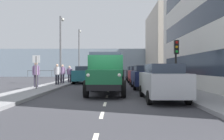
% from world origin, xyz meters
% --- Properties ---
extents(ground_plane, '(80.00, 80.00, 0.00)m').
position_xyz_m(ground_plane, '(0.00, -9.24, 0.00)').
color(ground_plane, '#38383D').
extents(sidewalk_left, '(2.20, 36.02, 0.15)m').
position_xyz_m(sidewalk_left, '(-4.72, -9.24, 0.07)').
color(sidewalk_left, gray).
rests_on(sidewalk_left, ground_plane).
extents(sidewalk_right, '(2.20, 36.02, 0.15)m').
position_xyz_m(sidewalk_right, '(4.72, -9.24, 0.07)').
color(sidewalk_right, gray).
rests_on(sidewalk_right, ground_plane).
extents(road_centreline_markings, '(0.12, 33.04, 0.01)m').
position_xyz_m(road_centreline_markings, '(0.00, -8.93, 0.00)').
color(road_centreline_markings, silver).
rests_on(road_centreline_markings, ground_plane).
extents(building_far_block, '(7.82, 12.09, 9.99)m').
position_xyz_m(building_far_block, '(-9.73, -23.50, 5.00)').
color(building_far_block, beige).
rests_on(building_far_block, ground_plane).
extents(sea_horizon, '(80.00, 0.80, 5.00)m').
position_xyz_m(sea_horizon, '(0.00, -30.24, 2.50)').
color(sea_horizon, '#8C9EAD').
rests_on(sea_horizon, ground_plane).
extents(seawall_railing, '(28.08, 0.08, 1.20)m').
position_xyz_m(seawall_railing, '(-0.00, -26.64, 0.92)').
color(seawall_railing, '#4C5156').
rests_on(seawall_railing, ground_plane).
extents(truck_vintage_green, '(2.17, 5.64, 2.43)m').
position_xyz_m(truck_vintage_green, '(0.10, -1.68, 1.18)').
color(truck_vintage_green, black).
rests_on(truck_vintage_green, ground_plane).
extents(car_silver_kerbside_near, '(1.81, 4.45, 1.72)m').
position_xyz_m(car_silver_kerbside_near, '(-2.67, 0.55, 0.90)').
color(car_silver_kerbside_near, '#B7BABF').
rests_on(car_silver_kerbside_near, ground_plane).
extents(car_navy_kerbside_1, '(1.93, 4.13, 1.72)m').
position_xyz_m(car_navy_kerbside_1, '(-2.67, -5.75, 0.90)').
color(car_navy_kerbside_1, navy).
rests_on(car_navy_kerbside_1, ground_plane).
extents(car_red_kerbside_2, '(1.86, 4.54, 1.72)m').
position_xyz_m(car_red_kerbside_2, '(-2.67, -10.82, 0.90)').
color(car_red_kerbside_2, '#B21E1E').
rests_on(car_red_kerbside_2, ground_plane).
extents(car_black_kerbside_3, '(1.79, 4.35, 1.72)m').
position_xyz_m(car_black_kerbside_3, '(-2.67, -16.20, 0.90)').
color(car_black_kerbside_3, black).
rests_on(car_black_kerbside_3, ground_plane).
extents(car_teal_oppositeside_0, '(1.96, 4.40, 1.72)m').
position_xyz_m(car_teal_oppositeside_0, '(2.67, -11.96, 0.90)').
color(car_teal_oppositeside_0, '#1E6670').
rests_on(car_teal_oppositeside_0, ground_plane).
extents(car_grey_oppositeside_1, '(1.81, 4.65, 1.72)m').
position_xyz_m(car_grey_oppositeside_1, '(2.67, -18.54, 0.90)').
color(car_grey_oppositeside_1, slate).
rests_on(car_grey_oppositeside_1, ground_plane).
extents(pedestrian_by_lamp, '(0.53, 0.34, 1.82)m').
position_xyz_m(pedestrian_by_lamp, '(5.32, -5.20, 1.23)').
color(pedestrian_by_lamp, '#383342').
rests_on(pedestrian_by_lamp, sidewalk_right).
extents(pedestrian_couple_a, '(0.53, 0.34, 1.72)m').
position_xyz_m(pedestrian_couple_a, '(4.45, -7.94, 1.17)').
color(pedestrian_couple_a, black).
rests_on(pedestrian_couple_a, sidewalk_right).
extents(pedestrian_couple_b, '(0.53, 0.34, 1.71)m').
position_xyz_m(pedestrian_couple_b, '(4.37, -9.55, 1.15)').
color(pedestrian_couple_b, '#383342').
rests_on(pedestrian_couple_b, sidewalk_right).
extents(pedestrian_strolling, '(0.53, 0.34, 1.57)m').
position_xyz_m(pedestrian_strolling, '(4.04, -11.15, 1.07)').
color(pedestrian_strolling, '#383342').
rests_on(pedestrian_strolling, sidewalk_right).
extents(pedestrian_near_railing, '(0.53, 0.34, 1.65)m').
position_xyz_m(pedestrian_near_railing, '(4.64, -14.18, 1.12)').
color(pedestrian_near_railing, '#383342').
rests_on(pedestrian_near_railing, sidewalk_right).
extents(traffic_light_near, '(0.28, 0.41, 3.20)m').
position_xyz_m(traffic_light_near, '(-4.43, -3.60, 2.47)').
color(traffic_light_near, black).
rests_on(traffic_light_near, sidewalk_left).
extents(lamp_post_promenade, '(0.32, 1.14, 6.25)m').
position_xyz_m(lamp_post_promenade, '(4.66, -10.18, 3.89)').
color(lamp_post_promenade, '#59595B').
rests_on(lamp_post_promenade, sidewalk_right).
extents(lamp_post_far, '(0.32, 1.14, 6.90)m').
position_xyz_m(lamp_post_far, '(4.67, -21.46, 4.23)').
color(lamp_post_far, '#59595B').
rests_on(lamp_post_far, sidewalk_right).
extents(street_sign, '(0.50, 0.07, 2.25)m').
position_xyz_m(street_sign, '(4.92, -4.09, 1.68)').
color(street_sign, '#4C4C4C').
rests_on(street_sign, sidewalk_right).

